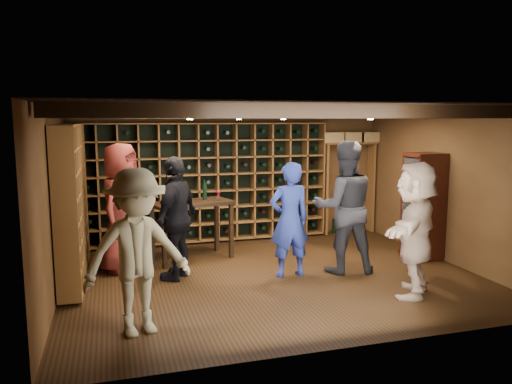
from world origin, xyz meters
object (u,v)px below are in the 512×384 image
object	(u,v)px
guest_khaki	(137,252)
man_grey_suit	(344,207)
display_cabinet	(423,208)
guest_woman_black	(177,218)
guest_red_floral	(121,208)
tasting_table	(191,209)
guest_beige	(415,229)
man_blue_shirt	(289,220)

from	to	relation	value
guest_khaki	man_grey_suit	bearing A→B (deg)	9.30
display_cabinet	guest_woman_black	distance (m)	4.09
guest_khaki	display_cabinet	bearing A→B (deg)	4.94
guest_khaki	guest_red_floral	bearing A→B (deg)	77.49
display_cabinet	tasting_table	size ratio (longest dim) A/B	1.23
guest_woman_black	display_cabinet	bearing A→B (deg)	124.03
guest_woman_black	guest_red_floral	bearing A→B (deg)	-92.49
man_grey_suit	guest_beige	world-z (taller)	man_grey_suit
man_grey_suit	tasting_table	bearing A→B (deg)	-21.43
guest_woman_black	tasting_table	bearing A→B (deg)	-165.84
guest_red_floral	guest_woman_black	world-z (taller)	guest_red_floral
display_cabinet	tasting_table	xyz separation A→B (m)	(-3.72, 1.03, -0.00)
display_cabinet	man_blue_shirt	distance (m)	2.49
man_grey_suit	guest_khaki	bearing A→B (deg)	35.05
guest_khaki	man_blue_shirt	bearing A→B (deg)	17.43
guest_khaki	tasting_table	bearing A→B (deg)	54.61
display_cabinet	guest_woman_black	size ratio (longest dim) A/B	0.97
display_cabinet	guest_beige	world-z (taller)	guest_beige
man_blue_shirt	guest_khaki	world-z (taller)	guest_khaki
man_blue_shirt	guest_woman_black	distance (m)	1.65
man_grey_suit	guest_beige	bearing A→B (deg)	121.16
guest_khaki	tasting_table	xyz separation A→B (m)	(1.02, 2.75, -0.05)
guest_beige	tasting_table	world-z (taller)	guest_beige
man_blue_shirt	man_grey_suit	world-z (taller)	man_grey_suit
display_cabinet	guest_beige	bearing A→B (deg)	-127.74
display_cabinet	guest_red_floral	bearing A→B (deg)	172.17
display_cabinet	man_grey_suit	xyz separation A→B (m)	(-1.60, -0.30, 0.15)
tasting_table	guest_red_floral	bearing A→B (deg)	-177.19
guest_red_floral	guest_woman_black	size ratio (longest dim) A/B	1.10
man_grey_suit	guest_woman_black	xyz separation A→B (m)	(-2.49, 0.38, -0.10)
guest_woman_black	man_grey_suit	bearing A→B (deg)	116.42
display_cabinet	man_grey_suit	world-z (taller)	man_grey_suit
display_cabinet	man_blue_shirt	world-z (taller)	display_cabinet
man_blue_shirt	guest_red_floral	world-z (taller)	guest_red_floral
guest_woman_black	guest_beige	xyz separation A→B (m)	(2.93, -1.58, -0.01)
man_blue_shirt	tasting_table	world-z (taller)	man_blue_shirt
guest_red_floral	guest_woman_black	distance (m)	0.97
man_grey_suit	tasting_table	size ratio (longest dim) A/B	1.41
guest_woman_black	tasting_table	size ratio (longest dim) A/B	1.27
guest_woman_black	guest_beige	distance (m)	3.33
display_cabinet	guest_red_floral	distance (m)	4.90
tasting_table	guest_woman_black	bearing A→B (deg)	-126.12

